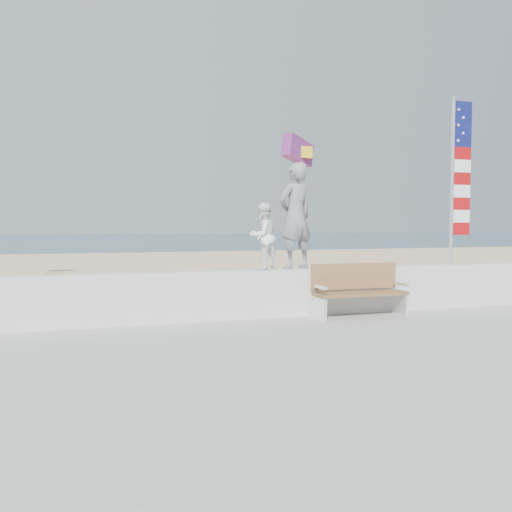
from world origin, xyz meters
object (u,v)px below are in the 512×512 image
(adult, at_px, (296,216))
(child, at_px, (263,236))
(bench, at_px, (359,290))
(flag, at_px, (457,174))

(adult, bearing_deg, child, -17.65)
(bench, height_order, flag, flag)
(flag, bearing_deg, bench, -169.88)
(child, bearing_deg, bench, 141.13)
(child, relative_size, bench, 0.70)
(child, xyz_separation_m, bench, (1.77, -0.45, -1.02))
(bench, relative_size, flag, 0.51)
(adult, bearing_deg, bench, 140.14)
(bench, bearing_deg, child, 165.60)
(adult, distance_m, child, 0.76)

